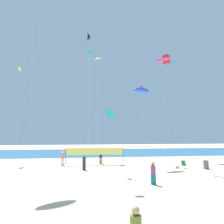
% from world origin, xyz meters
% --- Properties ---
extents(ground_plane, '(120.00, 120.00, 0.00)m').
position_xyz_m(ground_plane, '(0.00, 0.00, 0.00)').
color(ground_plane, beige).
extents(ocean_band, '(120.00, 20.00, 0.01)m').
position_xyz_m(ocean_band, '(0.00, 28.38, 0.00)').
color(ocean_band, '#28608C').
rests_on(ocean_band, ground).
extents(beachgoer_charcoal_shirt, '(0.39, 0.39, 1.71)m').
position_xyz_m(beachgoer_charcoal_shirt, '(-2.34, 6.47, 0.91)').
color(beachgoer_charcoal_shirt, '#2D2D33').
rests_on(beachgoer_charcoal_shirt, ground).
extents(beachgoer_coral_shirt, '(0.40, 0.40, 1.75)m').
position_xyz_m(beachgoer_coral_shirt, '(-5.09, 10.33, 0.93)').
color(beachgoer_coral_shirt, white).
rests_on(beachgoer_coral_shirt, ground).
extents(beachgoer_plum_shirt, '(0.40, 0.40, 1.77)m').
position_xyz_m(beachgoer_plum_shirt, '(3.14, -1.03, 0.94)').
color(beachgoer_plum_shirt, '#19727A').
rests_on(beachgoer_plum_shirt, ground).
extents(beachgoer_navy_shirt, '(0.42, 0.42, 1.84)m').
position_xyz_m(beachgoer_navy_shirt, '(-0.11, 11.00, 0.98)').
color(beachgoer_navy_shirt, '#EA7260').
rests_on(beachgoer_navy_shirt, ground).
extents(folding_beach_chair, '(0.52, 0.65, 0.89)m').
position_xyz_m(folding_beach_chair, '(9.30, 6.09, 0.47)').
color(folding_beach_chair, '#1E8C4C').
rests_on(folding_beach_chair, ground).
extents(trash_barrel, '(0.59, 0.59, 0.99)m').
position_xyz_m(trash_barrel, '(11.55, 5.21, 0.49)').
color(trash_barrel, '#595960').
rests_on(trash_barrel, ground).
extents(volleyball_net, '(7.59, 0.14, 2.40)m').
position_xyz_m(volleyball_net, '(-0.93, 10.33, 1.63)').
color(volleyball_net, '#4C4C51').
rests_on(volleyball_net, ground).
extents(beach_handbag, '(0.39, 0.19, 0.31)m').
position_xyz_m(beach_handbag, '(8.47, 6.14, 0.15)').
color(beach_handbag, '#99B28C').
rests_on(beach_handbag, ground).
extents(kite_cyan_delta, '(1.60, 0.77, 8.30)m').
position_xyz_m(kite_cyan_delta, '(2.15, 18.83, 7.51)').
color(kite_cyan_delta, silver).
rests_on(kite_cyan_delta, ground).
extents(kite_cyan_box, '(0.60, 0.60, 19.00)m').
position_xyz_m(kite_cyan_box, '(-1.51, 19.04, 18.47)').
color(kite_cyan_box, silver).
rests_on(kite_cyan_box, ground).
extents(kite_red_box, '(1.35, 1.35, 18.23)m').
position_xyz_m(kite_red_box, '(12.27, 17.62, 17.44)').
color(kite_red_box, silver).
rests_on(kite_red_box, ground).
extents(kite_lime_diamond, '(0.85, 0.85, 11.56)m').
position_xyz_m(kite_lime_diamond, '(-1.17, 2.05, 11.21)').
color(kite_lime_diamond, silver).
rests_on(kite_lime_diamond, ground).
extents(kite_blue_inflatable, '(2.41, 1.21, 10.44)m').
position_xyz_m(kite_blue_inflatable, '(5.21, 9.29, 9.82)').
color(kite_blue_inflatable, silver).
rests_on(kite_blue_inflatable, ground).
extents(kite_yellow_inflatable, '(0.57, 1.51, 14.64)m').
position_xyz_m(kite_yellow_inflatable, '(-12.64, 16.59, 14.21)').
color(kite_yellow_inflatable, silver).
rests_on(kite_yellow_inflatable, ground).
extents(kite_magenta_tube, '(1.73, 1.32, 14.03)m').
position_xyz_m(kite_magenta_tube, '(7.82, 8.19, 13.78)').
color(kite_magenta_tube, silver).
rests_on(kite_magenta_tube, ground).
extents(kite_black_delta, '(0.50, 1.13, 18.13)m').
position_xyz_m(kite_black_delta, '(-1.84, 10.76, 17.53)').
color(kite_black_delta, silver).
rests_on(kite_black_delta, ground).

